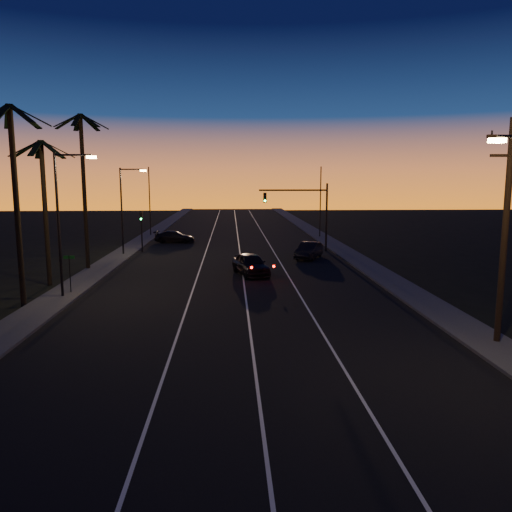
{
  "coord_description": "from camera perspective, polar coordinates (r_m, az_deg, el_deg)",
  "views": [
    {
      "loc": [
        -0.41,
        -11.15,
        7.39
      ],
      "look_at": [
        1.22,
        20.83,
        2.46
      ],
      "focal_mm": 35.0,
      "sensor_mm": 36.0,
      "label": 1
    }
  ],
  "objects": [
    {
      "name": "streetlight_left_near",
      "position": [
        32.87,
        -21.22,
        4.55
      ],
      "size": [
        2.55,
        0.26,
        9.0
      ],
      "color": "black",
      "rests_on": "ground"
    },
    {
      "name": "sidewalk_right",
      "position": [
        43.38,
        12.66,
        -1.17
      ],
      "size": [
        2.4,
        170.0,
        0.16
      ],
      "primitive_type": "cube",
      "color": "#3A3937",
      "rests_on": "ground"
    },
    {
      "name": "cross_car",
      "position": [
        59.52,
        -9.27,
        2.17
      ],
      "size": [
        4.94,
        2.57,
        1.37
      ],
      "color": "black",
      "rests_on": "road"
    },
    {
      "name": "ground",
      "position": [
        13.38,
        -0.75,
        -24.76
      ],
      "size": [
        220.0,
        220.0,
        0.0
      ],
      "primitive_type": "plane",
      "color": "black",
      "rests_on": "ground"
    },
    {
      "name": "signal_post",
      "position": [
        52.13,
        -12.96,
        3.57
      ],
      "size": [
        0.28,
        0.37,
        4.2
      ],
      "color": "black",
      "rests_on": "ground"
    },
    {
      "name": "lane_stripe_right",
      "position": [
        42.04,
        3.16,
        -1.37
      ],
      "size": [
        0.12,
        160.0,
        0.01
      ],
      "primitive_type": "cube",
      "color": "silver",
      "rests_on": "road"
    },
    {
      "name": "signal_mast",
      "position": [
        51.76,
        5.51,
        5.82
      ],
      "size": [
        7.1,
        0.41,
        7.0
      ],
      "color": "black",
      "rests_on": "ground"
    },
    {
      "name": "road",
      "position": [
        41.81,
        -2.3,
        -1.43
      ],
      "size": [
        20.0,
        170.0,
        0.01
      ],
      "primitive_type": "cube",
      "color": "black",
      "rests_on": "ground"
    },
    {
      "name": "palm_near",
      "position": [
        31.6,
        -25.83,
        7.31
      ],
      "size": [
        4.25,
        4.16,
        11.53
      ],
      "color": "black",
      "rests_on": "ground"
    },
    {
      "name": "lane_stripe_mid",
      "position": [
        41.82,
        -1.62,
        -1.41
      ],
      "size": [
        0.12,
        160.0,
        0.01
      ],
      "primitive_type": "cube",
      "color": "silver",
      "rests_on": "road"
    },
    {
      "name": "utility_pole",
      "position": [
        24.41,
        26.61,
        2.95
      ],
      "size": [
        2.2,
        0.28,
        10.0
      ],
      "color": "black",
      "rests_on": "ground"
    },
    {
      "name": "street_sign",
      "position": [
        34.27,
        -20.52,
        -1.44
      ],
      "size": [
        0.7,
        0.06,
        2.6
      ],
      "color": "black",
      "rests_on": "ground"
    },
    {
      "name": "streetlight_left_far",
      "position": [
        50.27,
        -14.78,
        5.8
      ],
      "size": [
        2.55,
        0.26,
        8.5
      ],
      "color": "black",
      "rests_on": "ground"
    },
    {
      "name": "palm_far",
      "position": [
        42.81,
        -19.12,
        8.57
      ],
      "size": [
        4.25,
        4.16,
        12.53
      ],
      "color": "black",
      "rests_on": "ground"
    },
    {
      "name": "right_car",
      "position": [
        47.16,
        6.07,
        0.64
      ],
      "size": [
        3.4,
        4.9,
        1.53
      ],
      "color": "black",
      "rests_on": "road"
    },
    {
      "name": "sidewalk_left",
      "position": [
        43.17,
        -17.34,
        -1.4
      ],
      "size": [
        2.4,
        170.0,
        0.16
      ],
      "primitive_type": "cube",
      "color": "#3A3937",
      "rests_on": "ground"
    },
    {
      "name": "lead_car",
      "position": [
        38.85,
        -0.61,
        -0.93
      ],
      "size": [
        3.28,
        5.85,
        1.7
      ],
      "color": "black",
      "rests_on": "road"
    },
    {
      "name": "far_pole_left",
      "position": [
        67.06,
        -12.06,
        6.08
      ],
      "size": [
        0.14,
        0.14,
        9.0
      ],
      "primitive_type": "cylinder",
      "color": "black",
      "rests_on": "ground"
    },
    {
      "name": "lane_stripe_left",
      "position": [
        41.89,
        -6.41,
        -1.45
      ],
      "size": [
        0.12,
        160.0,
        0.01
      ],
      "primitive_type": "cube",
      "color": "silver",
      "rests_on": "road"
    },
    {
      "name": "palm_mid",
      "position": [
        37.42,
        -23.04,
        6.32
      ],
      "size": [
        4.25,
        4.16,
        10.03
      ],
      "color": "black",
      "rests_on": "ground"
    },
    {
      "name": "far_pole_right",
      "position": [
        64.24,
        7.37,
        6.1
      ],
      "size": [
        0.14,
        0.14,
        9.0
      ],
      "primitive_type": "cylinder",
      "color": "black",
      "rests_on": "ground"
    }
  ]
}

